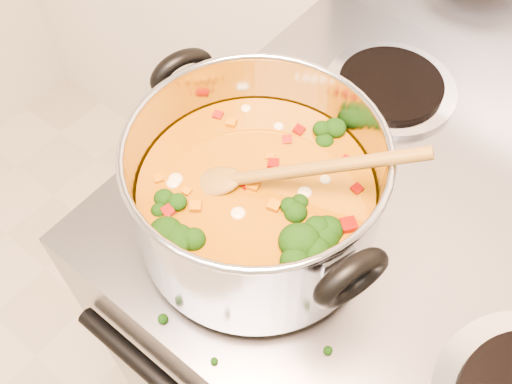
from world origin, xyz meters
TOP-DOWN VIEW (x-y plane):
  - electric_range at (-0.00, 1.16)m, footprint 0.76×0.69m
  - stockpot at (-0.18, 1.00)m, footprint 0.34×0.27m
  - wooden_spoon at (-0.18, 1.00)m, footprint 0.22×0.15m
  - cooktop_crumbs at (-0.12, 1.11)m, footprint 0.15×0.36m

SIDE VIEW (x-z plane):
  - electric_range at x=0.00m, z-range -0.07..1.01m
  - cooktop_crumbs at x=-0.12m, z-range 0.92..0.93m
  - stockpot at x=-0.18m, z-range 0.92..1.09m
  - wooden_spoon at x=-0.18m, z-range 0.99..1.10m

